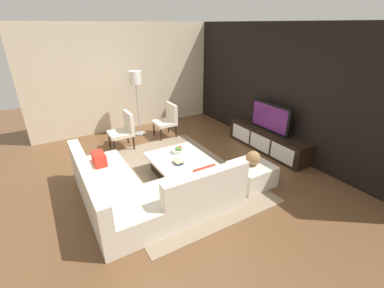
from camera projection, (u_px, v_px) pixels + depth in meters
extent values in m
plane|color=brown|center=(177.00, 177.00, 5.19)|extent=(14.00, 14.00, 0.00)
cube|color=black|center=(283.00, 90.00, 5.86)|extent=(6.40, 0.12, 2.80)
cube|color=beige|center=(127.00, 78.00, 7.20)|extent=(0.12, 5.20, 2.80)
cube|color=gray|center=(174.00, 175.00, 5.26)|extent=(3.44, 2.43, 0.01)
cube|color=black|center=(267.00, 141.00, 6.20)|extent=(2.14, 0.47, 0.50)
cube|color=white|center=(241.00, 133.00, 6.60)|extent=(0.60, 0.01, 0.35)
cube|color=white|center=(260.00, 143.00, 6.09)|extent=(0.60, 0.01, 0.35)
cube|color=white|center=(282.00, 154.00, 5.58)|extent=(0.60, 0.01, 0.35)
cube|color=black|center=(270.00, 117.00, 5.96)|extent=(1.12, 0.05, 0.65)
cube|color=#591E66|center=(269.00, 117.00, 5.95)|extent=(1.01, 0.01, 0.54)
cube|color=beige|center=(112.00, 193.00, 4.33)|extent=(2.32, 0.85, 0.43)
cube|color=beige|center=(87.00, 177.00, 4.01)|extent=(2.32, 0.18, 0.38)
cube|color=beige|center=(195.00, 195.00, 4.29)|extent=(0.85, 1.44, 0.43)
cube|color=beige|center=(207.00, 183.00, 3.86)|extent=(0.18, 1.44, 0.38)
cube|color=red|center=(99.00, 159.00, 4.74)|extent=(0.36, 0.20, 0.22)
cube|color=red|center=(214.00, 176.00, 4.36)|extent=(0.60, 0.44, 0.06)
cube|color=black|center=(179.00, 167.00, 5.24)|extent=(0.86, 0.84, 0.33)
cube|color=white|center=(179.00, 158.00, 5.16)|extent=(1.07, 1.05, 0.05)
cylinder|color=black|center=(109.00, 140.00, 6.39)|extent=(0.04, 0.04, 0.38)
cylinder|color=black|center=(115.00, 146.00, 6.05)|extent=(0.04, 0.04, 0.38)
cylinder|color=black|center=(128.00, 136.00, 6.61)|extent=(0.04, 0.04, 0.38)
cylinder|color=black|center=(134.00, 142.00, 6.26)|extent=(0.04, 0.04, 0.38)
cube|color=beige|center=(120.00, 134.00, 6.25)|extent=(0.52, 0.54, 0.08)
cube|color=beige|center=(129.00, 121.00, 6.24)|extent=(0.52, 0.08, 0.45)
cylinder|color=#A5A5AA|center=(140.00, 133.00, 7.23)|extent=(0.28, 0.28, 0.02)
cylinder|color=#A5A5AA|center=(138.00, 109.00, 6.95)|extent=(0.03, 0.03, 1.34)
cylinder|color=white|center=(135.00, 78.00, 6.61)|extent=(0.30, 0.30, 0.32)
cube|color=beige|center=(251.00, 174.00, 4.92)|extent=(0.70, 0.70, 0.40)
cylinder|color=silver|center=(179.00, 151.00, 5.32)|extent=(0.28, 0.28, 0.07)
sphere|color=#4C8C33|center=(180.00, 150.00, 5.26)|extent=(0.08, 0.08, 0.08)
sphere|color=#B23326|center=(180.00, 148.00, 5.31)|extent=(0.09, 0.09, 0.09)
sphere|color=#4C8C33|center=(179.00, 148.00, 5.33)|extent=(0.07, 0.07, 0.07)
sphere|color=#4C8C33|center=(177.00, 148.00, 5.32)|extent=(0.08, 0.08, 0.08)
sphere|color=#4C8C33|center=(177.00, 149.00, 5.27)|extent=(0.08, 0.08, 0.08)
cylinder|color=black|center=(154.00, 128.00, 7.08)|extent=(0.04, 0.04, 0.38)
cylinder|color=black|center=(161.00, 134.00, 6.72)|extent=(0.04, 0.04, 0.38)
cylinder|color=black|center=(168.00, 126.00, 7.28)|extent=(0.04, 0.04, 0.38)
cylinder|color=black|center=(176.00, 131.00, 6.92)|extent=(0.04, 0.04, 0.38)
cube|color=beige|center=(164.00, 123.00, 6.92)|extent=(0.54, 0.51, 0.08)
cube|color=beige|center=(172.00, 112.00, 6.91)|extent=(0.54, 0.08, 0.45)
sphere|color=#997247|center=(253.00, 158.00, 4.78)|extent=(0.27, 0.27, 0.27)
cube|color=#2D516B|center=(178.00, 163.00, 4.92)|extent=(0.22, 0.12, 0.02)
cube|color=maroon|center=(179.00, 161.00, 4.92)|extent=(0.16, 0.10, 0.02)
cube|color=#CCB78C|center=(178.00, 161.00, 4.89)|extent=(0.20, 0.16, 0.02)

